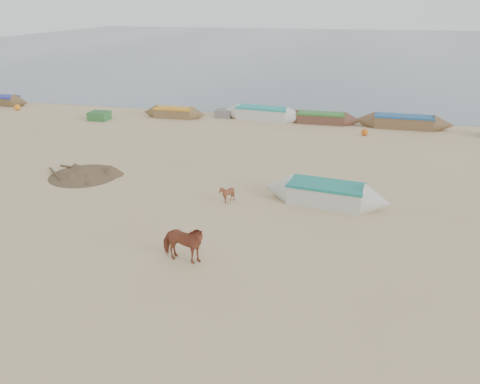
# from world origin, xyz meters

# --- Properties ---
(ground) EXTENTS (140.00, 140.00, 0.00)m
(ground) POSITION_xyz_m (0.00, 0.00, 0.00)
(ground) COLOR tan
(ground) RESTS_ON ground
(sea) EXTENTS (160.00, 160.00, 0.00)m
(sea) POSITION_xyz_m (0.00, 82.00, 0.01)
(sea) COLOR slate
(sea) RESTS_ON ground
(cow_adult) EXTENTS (1.73, 0.93, 1.40)m
(cow_adult) POSITION_xyz_m (-0.97, -0.14, 0.70)
(cow_adult) COLOR brown
(cow_adult) RESTS_ON ground
(calf_front) EXTENTS (0.90, 0.85, 0.81)m
(calf_front) POSITION_xyz_m (-0.85, 5.08, 0.40)
(calf_front) COLOR brown
(calf_front) RESTS_ON ground
(near_canoe) EXTENTS (5.60, 2.17, 0.92)m
(near_canoe) POSITION_xyz_m (3.35, 5.95, 0.46)
(near_canoe) COLOR beige
(near_canoe) RESTS_ON ground
(debris_pile) EXTENTS (4.37, 4.37, 0.50)m
(debris_pile) POSITION_xyz_m (-8.72, 6.65, 0.25)
(debris_pile) COLOR brown
(debris_pile) RESTS_ON ground
(waterline_canoes) EXTENTS (59.34, 2.98, 0.95)m
(waterline_canoes) POSITION_xyz_m (1.56, 20.45, 0.42)
(waterline_canoes) COLOR brown
(waterline_canoes) RESTS_ON ground
(beach_clutter) EXTENTS (44.97, 4.23, 0.64)m
(beach_clutter) POSITION_xyz_m (3.95, 19.45, 0.30)
(beach_clutter) COLOR #2E6733
(beach_clutter) RESTS_ON ground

